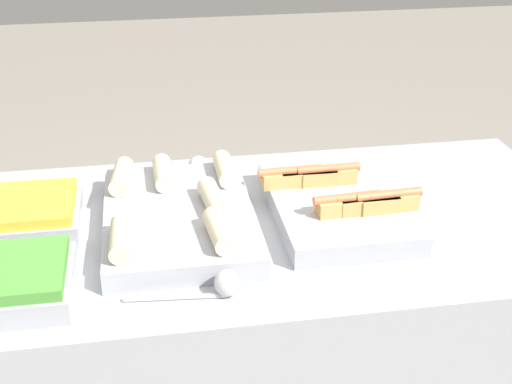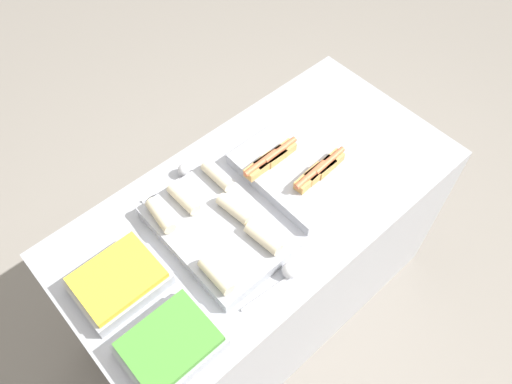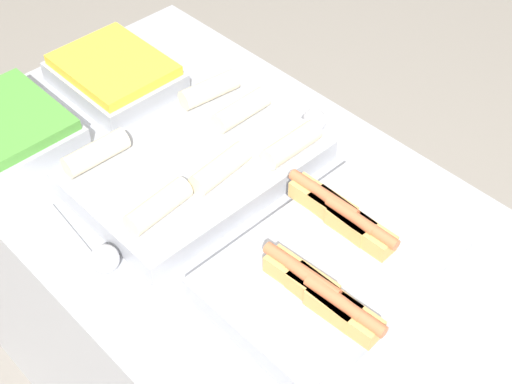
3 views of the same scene
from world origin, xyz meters
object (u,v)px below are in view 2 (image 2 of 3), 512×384
(tray_side_back, at_px, (119,281))
(serving_spoon_near, at_px, (287,273))
(tray_hotdogs, at_px, (294,171))
(tray_side_front, at_px, (170,345))
(serving_spoon_far, at_px, (183,172))
(tray_wraps, at_px, (217,227))

(tray_side_back, xyz_separation_m, serving_spoon_near, (0.43, -0.34, -0.01))
(tray_hotdogs, bearing_deg, serving_spoon_near, -137.77)
(tray_hotdogs, distance_m, tray_side_front, 0.78)
(serving_spoon_far, bearing_deg, tray_side_back, -152.42)
(tray_side_front, distance_m, serving_spoon_far, 0.67)
(tray_wraps, height_order, tray_side_front, tray_wraps)
(tray_hotdogs, height_order, serving_spoon_far, tray_hotdogs)
(tray_wraps, height_order, tray_side_back, tray_wraps)
(tray_side_front, bearing_deg, tray_hotdogs, 16.65)
(tray_side_front, bearing_deg, tray_wraps, 31.68)
(tray_hotdogs, height_order, tray_side_front, tray_hotdogs)
(tray_wraps, bearing_deg, tray_side_back, 171.42)
(tray_hotdogs, bearing_deg, tray_side_front, -163.35)
(tray_side_front, height_order, tray_side_back, same)
(tray_wraps, relative_size, tray_side_back, 1.75)
(tray_wraps, distance_m, serving_spoon_far, 0.29)
(tray_wraps, xyz_separation_m, tray_side_front, (-0.37, -0.23, 0.00))
(tray_side_front, bearing_deg, serving_spoon_far, 49.75)
(tray_wraps, distance_m, serving_spoon_near, 0.30)
(tray_side_back, bearing_deg, tray_hotdogs, -4.59)
(serving_spoon_far, bearing_deg, tray_side_front, -130.25)
(tray_side_front, height_order, serving_spoon_far, tray_side_front)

